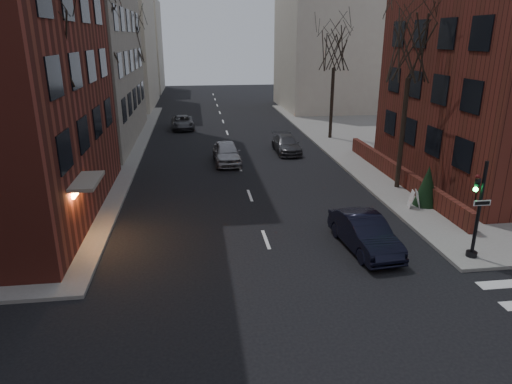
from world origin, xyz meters
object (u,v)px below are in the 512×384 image
car_lane_far (183,122)px  evergreen_shrub (427,186)px  tree_left_b (100,31)px  tree_right_a (411,48)px  streetlamp_near (106,113)px  tree_right_b (335,49)px  tree_left_a (45,40)px  car_lane_silver (227,152)px  car_lane_gray (286,144)px  tree_left_c (129,43)px  traffic_signal (476,216)px  streetlamp_far (141,82)px  parked_sedan (365,233)px  sandwich_board (414,199)px

car_lane_far → evergreen_shrub: (13.16, -23.63, 0.59)m
tree_left_b → tree_right_a: size_ratio=1.11×
streetlamp_near → tree_right_b: bearing=30.5°
streetlamp_near → car_lane_far: 17.37m
tree_left_a → car_lane_silver: size_ratio=2.28×
tree_right_a → car_lane_gray: size_ratio=2.20×
tree_left_c → streetlamp_near: (0.60, -18.00, -3.79)m
tree_left_c → car_lane_gray: bearing=-43.7°
traffic_signal → streetlamp_far: 36.81m
tree_left_a → tree_right_b: bearing=45.6°
car_lane_silver → car_lane_gray: size_ratio=1.02×
tree_left_b → streetlamp_near: bearing=-81.5°
streetlamp_near → parked_sedan: streetlamp_near is taller
traffic_signal → tree_left_a: tree_left_a is taller
tree_right_a → evergreen_shrub: tree_right_a is taller
tree_right_b → sandwich_board: 18.72m
streetlamp_far → streetlamp_near: bearing=-90.0°
tree_right_b → evergreen_shrub: size_ratio=4.27×
car_lane_gray → evergreen_shrub: evergreen_shrub is taller
car_lane_gray → car_lane_far: bearing=126.9°
tree_left_c → parked_sedan: 32.97m
tree_left_c → streetlamp_far: (0.60, 2.00, -3.79)m
evergreen_shrub → tree_left_b: bearing=148.0°
tree_left_c → streetlamp_near: 18.40m
streetlamp_near → tree_left_a: bearing=-94.3°
parked_sedan → sandwich_board: size_ratio=4.89×
streetlamp_near → sandwich_board: 18.36m
tree_left_c → parked_sedan: size_ratio=2.16×
streetlamp_near → evergreen_shrub: streetlamp_near is taller
streetlamp_near → car_lane_far: (4.03, 16.50, -3.61)m
tree_right_b → car_lane_silver: (-9.60, -6.77, -6.82)m
tree_right_b → car_lane_gray: (-4.77, -4.27, -6.94)m
car_lane_gray → traffic_signal: bearing=-78.7°
tree_right_a → streetlamp_near: (-17.00, 4.00, -3.79)m
tree_left_c → sandwich_board: 31.43m
tree_left_b → tree_left_c: tree_left_b is taller
streetlamp_far → car_lane_silver: bearing=-66.2°
car_lane_far → streetlamp_far: bearing=135.8°
tree_right_b → evergreen_shrub: (0.19, -17.12, -6.36)m
streetlamp_near → sandwich_board: bearing=-24.1°
car_lane_gray → sandwich_board: bearing=-72.7°
parked_sedan → car_lane_silver: size_ratio=1.00×
tree_left_c → tree_right_a: size_ratio=1.00×
car_lane_gray → car_lane_silver: bearing=-153.1°
car_lane_silver → car_lane_far: bearing=102.6°
tree_left_c → car_lane_silver: (8.00, -14.77, -7.26)m
tree_right_b → car_lane_far: 16.09m
car_lane_gray → car_lane_far: (-8.20, 10.77, -0.01)m
parked_sedan → streetlamp_far: bearing=105.5°
streetlamp_near → car_lane_silver: size_ratio=1.39×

